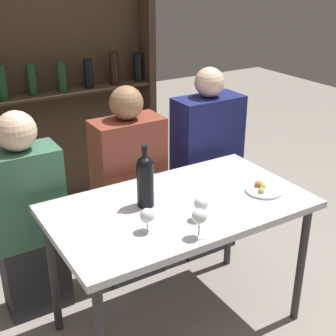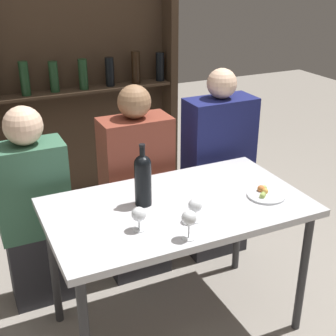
# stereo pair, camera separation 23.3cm
# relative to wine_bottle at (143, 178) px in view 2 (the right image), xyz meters

# --- Properties ---
(ground_plane) EXTENTS (10.00, 10.00, 0.00)m
(ground_plane) POSITION_rel_wine_bottle_xyz_m (0.15, -0.07, -0.90)
(ground_plane) COLOR gray
(dining_table) EXTENTS (1.29, 0.73, 0.76)m
(dining_table) POSITION_rel_wine_bottle_xyz_m (0.15, -0.07, -0.21)
(dining_table) COLOR silver
(dining_table) RESTS_ON ground_plane
(wine_rack_wall) EXTENTS (1.51, 0.21, 2.26)m
(wine_rack_wall) POSITION_rel_wine_bottle_xyz_m (0.15, 1.60, 0.26)
(wine_rack_wall) COLOR #38281C
(wine_rack_wall) RESTS_ON ground_plane
(wine_bottle) EXTENTS (0.08, 0.08, 0.32)m
(wine_bottle) POSITION_rel_wine_bottle_xyz_m (0.00, 0.00, 0.00)
(wine_bottle) COLOR black
(wine_bottle) RESTS_ON dining_table
(wine_glass_0) EXTENTS (0.07, 0.07, 0.11)m
(wine_glass_0) POSITION_rel_wine_bottle_xyz_m (-0.11, -0.21, -0.07)
(wine_glass_0) COLOR silver
(wine_glass_0) RESTS_ON dining_table
(wine_glass_1) EXTENTS (0.07, 0.07, 0.14)m
(wine_glass_1) POSITION_rel_wine_bottle_xyz_m (0.06, -0.37, -0.05)
(wine_glass_1) COLOR silver
(wine_glass_1) RESTS_ON dining_table
(wine_glass_2) EXTENTS (0.07, 0.07, 0.11)m
(wine_glass_2) POSITION_rel_wine_bottle_xyz_m (0.15, -0.25, -0.07)
(wine_glass_2) COLOR silver
(wine_glass_2) RESTS_ON dining_table
(food_plate_0) EXTENTS (0.19, 0.19, 0.04)m
(food_plate_0) POSITION_rel_wine_bottle_xyz_m (0.59, -0.19, -0.13)
(food_plate_0) COLOR silver
(food_plate_0) RESTS_ON dining_table
(seated_person_left) EXTENTS (0.39, 0.22, 1.18)m
(seated_person_left) POSITION_rel_wine_bottle_xyz_m (-0.46, 0.48, -0.34)
(seated_person_left) COLOR #26262B
(seated_person_left) RESTS_ON ground_plane
(seated_person_center) EXTENTS (0.41, 0.22, 1.23)m
(seated_person_center) POSITION_rel_wine_bottle_xyz_m (0.16, 0.48, -0.32)
(seated_person_center) COLOR #26262B
(seated_person_center) RESTS_ON ground_plane
(seated_person_right) EXTENTS (0.44, 0.22, 1.27)m
(seated_person_right) POSITION_rel_wine_bottle_xyz_m (0.72, 0.48, -0.31)
(seated_person_right) COLOR #26262B
(seated_person_right) RESTS_ON ground_plane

